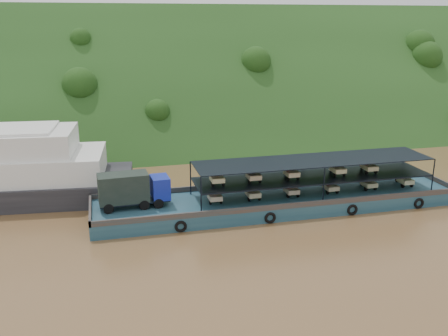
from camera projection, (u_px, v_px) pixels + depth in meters
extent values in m
plane|color=brown|center=(252.00, 207.00, 48.24)|extent=(160.00, 160.00, 0.00)
cube|color=#193513|center=(187.00, 130.00, 81.71)|extent=(140.00, 39.60, 39.60)
cube|color=#15384B|center=(278.00, 202.00, 47.84)|extent=(35.00, 7.00, 1.20)
cube|color=#592D19|center=(266.00, 183.00, 50.76)|extent=(35.00, 0.20, 0.50)
cube|color=#592D19|center=(291.00, 206.00, 44.44)|extent=(35.00, 0.20, 0.50)
cube|color=#592D19|center=(436.00, 180.00, 51.68)|extent=(0.20, 7.00, 0.50)
cube|color=#592D19|center=(90.00, 210.00, 43.52)|extent=(0.20, 7.00, 0.50)
torus|color=black|center=(181.00, 227.00, 42.21)|extent=(1.06, 0.26, 1.06)
torus|color=black|center=(270.00, 218.00, 44.08)|extent=(1.06, 0.26, 1.06)
torus|color=black|center=(352.00, 210.00, 45.96)|extent=(1.06, 0.26, 1.06)
torus|color=black|center=(419.00, 203.00, 47.60)|extent=(1.06, 0.26, 1.06)
cylinder|color=black|center=(109.00, 209.00, 43.20)|extent=(0.93, 0.37, 0.91)
cylinder|color=black|center=(107.00, 201.00, 44.95)|extent=(0.93, 0.37, 0.91)
cylinder|color=black|center=(144.00, 205.00, 44.08)|extent=(0.93, 0.37, 0.91)
cylinder|color=black|center=(141.00, 198.00, 45.83)|extent=(0.93, 0.37, 0.91)
cylinder|color=black|center=(158.00, 203.00, 44.44)|extent=(0.93, 0.37, 0.91)
cylinder|color=black|center=(155.00, 196.00, 46.19)|extent=(0.93, 0.37, 0.91)
cube|color=black|center=(134.00, 201.00, 44.71)|extent=(6.28, 2.34, 0.18)
cube|color=#152394|center=(160.00, 187.00, 45.08)|extent=(1.66, 2.26, 2.00)
cube|color=black|center=(168.00, 183.00, 45.20)|extent=(0.15, 1.82, 0.82)
cube|color=black|center=(123.00, 188.00, 44.07)|extent=(4.48, 2.42, 2.55)
cube|color=black|center=(313.00, 177.00, 48.02)|extent=(23.00, 5.00, 0.12)
cube|color=black|center=(314.00, 160.00, 47.55)|extent=(23.00, 5.00, 0.08)
cylinder|color=black|center=(201.00, 195.00, 43.00)|extent=(0.12, 0.12, 3.30)
cylinder|color=black|center=(191.00, 178.00, 47.65)|extent=(0.12, 0.12, 3.30)
cylinder|color=black|center=(324.00, 185.00, 45.70)|extent=(0.12, 0.12, 3.30)
cylinder|color=black|center=(303.00, 170.00, 50.34)|extent=(0.12, 0.12, 3.30)
cylinder|color=black|center=(433.00, 176.00, 48.39)|extent=(0.12, 0.12, 3.30)
cylinder|color=black|center=(403.00, 162.00, 53.04)|extent=(0.12, 0.12, 3.30)
cylinder|color=black|center=(211.00, 195.00, 47.09)|extent=(0.12, 0.52, 0.52)
cylinder|color=black|center=(210.00, 202.00, 45.30)|extent=(0.14, 0.52, 0.52)
cylinder|color=black|center=(221.00, 201.00, 45.54)|extent=(0.14, 0.52, 0.52)
cube|color=beige|center=(215.00, 197.00, 45.65)|extent=(1.15, 1.50, 0.44)
cube|color=red|center=(212.00, 191.00, 46.67)|extent=(0.55, 0.80, 0.80)
cube|color=red|center=(212.00, 187.00, 46.34)|extent=(0.50, 0.10, 0.10)
cylinder|color=black|center=(249.00, 192.00, 47.95)|extent=(0.12, 0.52, 0.52)
cylinder|color=black|center=(249.00, 199.00, 46.16)|extent=(0.14, 0.52, 0.52)
cylinder|color=black|center=(259.00, 198.00, 46.40)|extent=(0.14, 0.52, 0.52)
cube|color=beige|center=(253.00, 194.00, 46.51)|extent=(1.15, 1.50, 0.44)
cube|color=#B7250C|center=(250.00, 188.00, 47.53)|extent=(0.55, 0.80, 0.80)
cube|color=#B7250C|center=(250.00, 184.00, 47.20)|extent=(0.50, 0.10, 0.10)
cylinder|color=black|center=(286.00, 189.00, 48.85)|extent=(0.12, 0.52, 0.52)
cylinder|color=black|center=(288.00, 195.00, 47.06)|extent=(0.14, 0.52, 0.52)
cylinder|color=black|center=(298.00, 194.00, 47.30)|extent=(0.14, 0.52, 0.52)
cube|color=#C6B08C|center=(292.00, 190.00, 47.41)|extent=(1.15, 1.50, 0.44)
cube|color=red|center=(287.00, 185.00, 48.43)|extent=(0.55, 0.80, 0.80)
cube|color=red|center=(288.00, 181.00, 48.10)|extent=(0.50, 0.10, 0.10)
cylinder|color=black|center=(324.00, 186.00, 49.81)|extent=(0.12, 0.52, 0.52)
cylinder|color=black|center=(328.00, 192.00, 48.02)|extent=(0.14, 0.52, 0.52)
cylinder|color=black|center=(337.00, 191.00, 48.25)|extent=(0.14, 0.52, 0.52)
cube|color=#C0B288|center=(331.00, 187.00, 48.36)|extent=(1.15, 1.50, 0.44)
cube|color=red|center=(326.00, 182.00, 49.38)|extent=(0.55, 0.80, 0.80)
cube|color=red|center=(327.00, 177.00, 49.05)|extent=(0.50, 0.10, 0.10)
cylinder|color=black|center=(361.00, 183.00, 50.77)|extent=(0.12, 0.52, 0.52)
cylinder|color=black|center=(366.00, 188.00, 48.98)|extent=(0.14, 0.52, 0.52)
cylinder|color=black|center=(375.00, 188.00, 49.21)|extent=(0.14, 0.52, 0.52)
cube|color=#BEBA86|center=(369.00, 184.00, 49.33)|extent=(1.15, 1.50, 0.44)
cube|color=#AF150B|center=(363.00, 179.00, 50.34)|extent=(0.55, 0.80, 0.80)
cube|color=#AF150B|center=(365.00, 174.00, 50.02)|extent=(0.50, 0.10, 0.10)
cylinder|color=black|center=(397.00, 180.00, 51.73)|extent=(0.12, 0.52, 0.52)
cylinder|color=black|center=(403.00, 185.00, 49.94)|extent=(0.14, 0.52, 0.52)
cylinder|color=black|center=(411.00, 184.00, 50.17)|extent=(0.14, 0.52, 0.52)
cube|color=beige|center=(405.00, 181.00, 50.28)|extent=(1.15, 1.50, 0.44)
cube|color=red|center=(399.00, 176.00, 51.30)|extent=(0.55, 0.80, 0.80)
cube|color=red|center=(401.00, 172.00, 50.97)|extent=(0.50, 0.10, 0.10)
cylinder|color=black|center=(213.00, 178.00, 46.66)|extent=(0.12, 0.52, 0.52)
cylinder|color=black|center=(213.00, 184.00, 44.87)|extent=(0.14, 0.52, 0.52)
cylinder|color=black|center=(223.00, 183.00, 45.10)|extent=(0.14, 0.52, 0.52)
cube|color=beige|center=(217.00, 179.00, 45.21)|extent=(1.15, 1.50, 0.44)
cube|color=#B7290C|center=(214.00, 173.00, 46.23)|extent=(0.55, 0.80, 0.80)
cube|color=#B7290C|center=(215.00, 169.00, 45.90)|extent=(0.50, 0.10, 0.10)
cylinder|color=black|center=(249.00, 175.00, 47.47)|extent=(0.12, 0.52, 0.52)
cylinder|color=black|center=(249.00, 181.00, 45.68)|extent=(0.14, 0.52, 0.52)
cylinder|color=black|center=(260.00, 180.00, 45.91)|extent=(0.14, 0.52, 0.52)
cube|color=#C5B28B|center=(254.00, 176.00, 46.03)|extent=(1.15, 1.50, 0.44)
cube|color=navy|center=(250.00, 171.00, 47.04)|extent=(0.55, 0.80, 0.80)
cube|color=navy|center=(251.00, 166.00, 46.72)|extent=(0.50, 0.10, 0.10)
cylinder|color=black|center=(286.00, 172.00, 48.35)|extent=(0.12, 0.52, 0.52)
cylinder|color=black|center=(288.00, 178.00, 46.56)|extent=(0.14, 0.52, 0.52)
cylinder|color=black|center=(298.00, 177.00, 46.80)|extent=(0.14, 0.52, 0.52)
cube|color=beige|center=(292.00, 173.00, 46.91)|extent=(1.15, 1.50, 0.44)
cube|color=red|center=(287.00, 168.00, 47.92)|extent=(0.55, 0.80, 0.80)
cube|color=red|center=(288.00, 163.00, 47.60)|extent=(0.50, 0.10, 0.10)
cylinder|color=black|center=(331.00, 169.00, 49.47)|extent=(0.12, 0.52, 0.52)
cylinder|color=black|center=(335.00, 174.00, 47.68)|extent=(0.14, 0.52, 0.52)
cylinder|color=black|center=(344.00, 174.00, 47.91)|extent=(0.14, 0.52, 0.52)
cube|color=beige|center=(338.00, 170.00, 48.02)|extent=(1.15, 1.50, 0.44)
cube|color=tan|center=(333.00, 165.00, 49.04)|extent=(0.55, 0.80, 0.80)
cube|color=tan|center=(334.00, 160.00, 48.71)|extent=(0.50, 0.10, 0.10)
cylinder|color=black|center=(362.00, 166.00, 50.26)|extent=(0.12, 0.52, 0.52)
cylinder|color=black|center=(366.00, 172.00, 48.47)|extent=(0.14, 0.52, 0.52)
cylinder|color=black|center=(376.00, 171.00, 48.70)|extent=(0.14, 0.52, 0.52)
cube|color=#BEB787|center=(369.00, 167.00, 48.82)|extent=(1.15, 1.50, 0.44)
cube|color=red|center=(364.00, 162.00, 49.83)|extent=(0.55, 0.80, 0.80)
cube|color=red|center=(365.00, 158.00, 49.51)|extent=(0.50, 0.10, 0.10)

